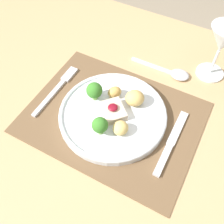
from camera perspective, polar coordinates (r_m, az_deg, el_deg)
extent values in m
plane|color=gray|center=(1.38, 0.09, -19.33)|extent=(8.00, 8.00, 0.00)
cube|color=tan|center=(0.70, 0.17, -1.89)|extent=(1.47, 0.96, 0.03)
cylinder|color=tan|center=(1.48, -15.69, 11.88)|extent=(0.06, 0.06, 0.73)
cube|color=brown|center=(0.68, 0.18, -1.12)|extent=(0.44, 0.33, 0.00)
cylinder|color=silver|center=(0.67, 0.00, -0.59)|extent=(0.28, 0.28, 0.02)
torus|color=silver|center=(0.67, 0.00, -0.20)|extent=(0.28, 0.28, 0.01)
cube|color=beige|center=(0.66, 0.01, 0.31)|extent=(0.09, 0.08, 0.02)
ellipsoid|color=maroon|center=(0.65, 0.01, 1.08)|extent=(0.02, 0.02, 0.01)
cylinder|color=#84B256|center=(0.63, -2.28, -4.11)|extent=(0.01, 0.01, 0.02)
sphere|color=#387A28|center=(0.61, -2.34, -3.00)|extent=(0.04, 0.04, 0.04)
cylinder|color=#84B256|center=(0.69, -3.76, 3.46)|extent=(0.01, 0.01, 0.02)
sphere|color=#387A28|center=(0.67, -3.86, 4.73)|extent=(0.04, 0.04, 0.04)
ellipsoid|color=tan|center=(0.69, 0.56, 4.36)|extent=(0.05, 0.05, 0.03)
ellipsoid|color=tan|center=(0.67, 4.97, 3.03)|extent=(0.07, 0.07, 0.04)
ellipsoid|color=#DBBC6B|center=(0.62, 1.86, -3.50)|extent=(0.04, 0.04, 0.03)
cube|color=silver|center=(0.73, -13.47, 3.09)|extent=(0.01, 0.14, 0.01)
cube|color=silver|center=(0.78, -9.25, 8.09)|extent=(0.02, 0.06, 0.01)
cube|color=silver|center=(0.63, 11.05, -10.20)|extent=(0.02, 0.09, 0.01)
cube|color=silver|center=(0.68, 14.10, -3.43)|extent=(0.02, 0.11, 0.00)
cube|color=silver|center=(0.81, 8.61, 9.94)|extent=(0.13, 0.01, 0.01)
ellipsoid|color=silver|center=(0.79, 14.54, 7.85)|extent=(0.05, 0.05, 0.02)
cylinder|color=white|center=(0.83, 20.47, 8.03)|extent=(0.08, 0.08, 0.01)
cylinder|color=white|center=(0.80, 21.36, 10.14)|extent=(0.01, 0.01, 0.08)
cone|color=white|center=(0.76, 23.16, 14.30)|extent=(0.09, 0.09, 0.07)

